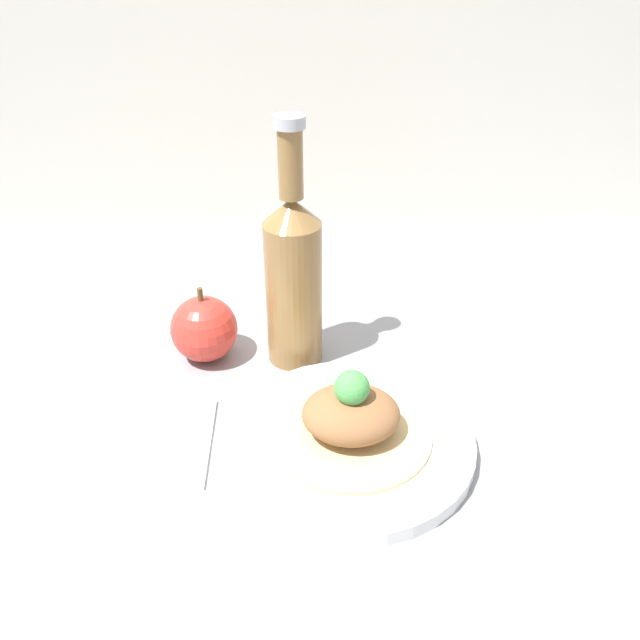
{
  "coord_description": "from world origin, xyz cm",
  "views": [
    {
      "loc": [
        6.1,
        -50.89,
        42.81
      ],
      "look_at": [
        6.92,
        2.01,
        9.79
      ],
      "focal_mm": 35.0,
      "sensor_mm": 36.0,
      "label": 1
    }
  ],
  "objects_px": {
    "plate": "(350,439)",
    "cider_bottle": "(293,275)",
    "plated_food": "(351,416)",
    "apple": "(204,329)"
  },
  "relations": [
    {
      "from": "plated_food",
      "to": "plate",
      "type": "bearing_deg",
      "value": 90.0
    },
    {
      "from": "plated_food",
      "to": "cider_bottle",
      "type": "relative_size",
      "value": 0.56
    },
    {
      "from": "plate",
      "to": "apple",
      "type": "bearing_deg",
      "value": 136.01
    },
    {
      "from": "plate",
      "to": "apple",
      "type": "relative_size",
      "value": 2.61
    },
    {
      "from": "plate",
      "to": "cider_bottle",
      "type": "xyz_separation_m",
      "value": [
        -0.06,
        0.16,
        0.1
      ]
    },
    {
      "from": "plate",
      "to": "cider_bottle",
      "type": "distance_m",
      "value": 0.19
    },
    {
      "from": "plate",
      "to": "cider_bottle",
      "type": "height_order",
      "value": "cider_bottle"
    },
    {
      "from": "plated_food",
      "to": "cider_bottle",
      "type": "bearing_deg",
      "value": 109.91
    },
    {
      "from": "cider_bottle",
      "to": "apple",
      "type": "distance_m",
      "value": 0.13
    },
    {
      "from": "plated_food",
      "to": "cider_bottle",
      "type": "height_order",
      "value": "cider_bottle"
    }
  ]
}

